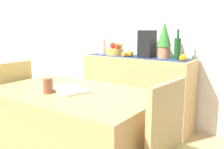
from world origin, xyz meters
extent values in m
cube|color=silver|center=(0.00, 1.18, 1.35)|extent=(6.40, 0.06, 2.70)
cube|color=tan|center=(0.08, 0.92, 0.43)|extent=(1.34, 0.42, 0.86)
cube|color=navy|center=(0.08, 0.92, 0.86)|extent=(1.26, 0.32, 0.01)
cylinder|color=gold|center=(-0.25, 0.92, 0.90)|extent=(0.22, 0.22, 0.08)
sphere|color=red|center=(-0.28, 0.92, 0.98)|extent=(0.08, 0.08, 0.08)
sphere|color=#99B131|center=(-0.20, 0.96, 0.98)|extent=(0.08, 0.08, 0.08)
sphere|color=red|center=(-0.20, 0.90, 0.97)|extent=(0.07, 0.07, 0.07)
cylinder|color=#15411A|center=(0.57, 0.92, 0.98)|extent=(0.07, 0.07, 0.24)
cylinder|color=#15411A|center=(0.57, 0.92, 1.14)|extent=(0.03, 0.03, 0.09)
cube|color=black|center=(0.20, 0.92, 1.02)|extent=(0.16, 0.18, 0.32)
cylinder|color=silver|center=(-0.44, 0.92, 0.96)|extent=(0.10, 0.10, 0.20)
cylinder|color=#B77353|center=(0.41, 0.92, 0.93)|extent=(0.14, 0.14, 0.14)
cone|color=#347A30|center=(0.41, 0.92, 1.13)|extent=(0.16, 0.16, 0.28)
sphere|color=orange|center=(0.01, 0.86, 0.90)|extent=(0.08, 0.08, 0.08)
sphere|color=orange|center=(-0.03, 0.79, 0.89)|extent=(0.07, 0.07, 0.07)
sphere|color=orange|center=(0.66, 0.83, 0.90)|extent=(0.08, 0.08, 0.08)
cube|color=tan|center=(0.25, -0.38, 0.37)|extent=(1.28, 0.78, 0.74)
cube|color=white|center=(0.22, -0.39, 0.75)|extent=(0.33, 0.28, 0.02)
cylinder|color=brown|center=(0.13, -0.52, 0.79)|extent=(0.07, 0.07, 0.11)
cube|color=tan|center=(-0.68, -0.38, 0.23)|extent=(0.42, 0.42, 0.45)
cube|color=tan|center=(-0.50, -0.39, 0.68)|extent=(0.06, 0.40, 0.45)
cube|color=tan|center=(0.99, -0.36, 0.68)|extent=(0.08, 0.40, 0.45)
camera|label=1|loc=(1.55, -1.76, 1.23)|focal=41.13mm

